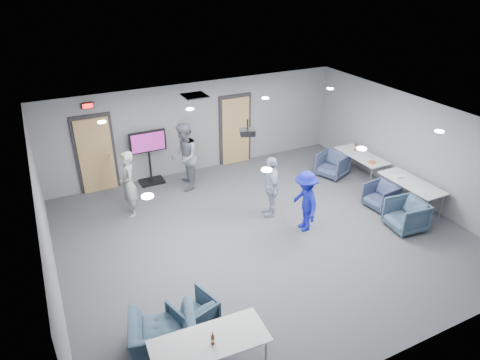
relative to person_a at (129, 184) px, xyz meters
name	(u,v)px	position (x,y,z in m)	size (l,w,h in m)	color
floor	(263,234)	(2.54, -2.26, -0.85)	(9.00, 9.00, 0.00)	#34353B
ceiling	(266,126)	(2.54, -2.26, 1.85)	(9.00, 9.00, 0.00)	white
wall_back	(198,127)	(2.54, 1.74, 0.50)	(9.00, 0.02, 2.70)	slate
wall_front	(397,297)	(2.54, -6.26, 0.50)	(9.00, 0.02, 2.70)	slate
wall_left	(46,235)	(-1.96, -2.26, 0.50)	(0.02, 8.00, 2.70)	slate
wall_right	(413,148)	(7.04, -2.26, 0.50)	(0.02, 8.00, 2.70)	slate
door_left	(96,155)	(-0.46, 1.69, 0.21)	(1.06, 0.17, 2.24)	black
door_right	(235,130)	(3.74, 1.69, 0.21)	(1.06, 0.17, 2.24)	black
exit_sign	(88,106)	(-0.46, 1.67, 1.60)	(0.32, 0.08, 0.16)	black
hvac_diffuser	(195,96)	(2.04, 0.54, 1.83)	(0.60, 0.60, 0.03)	black
downlights	(266,127)	(2.54, -2.26, 1.83)	(6.18, 3.78, 0.02)	white
person_a	(129,184)	(0.00, 0.00, 0.00)	(0.62, 0.41, 1.71)	gray
person_b	(184,157)	(1.72, 0.74, 0.10)	(0.92, 0.72, 1.90)	slate
person_c	(271,186)	(3.15, -1.55, -0.06)	(0.93, 0.39, 1.58)	#98A7C4
person_d	(305,201)	(3.53, -2.48, -0.10)	(0.97, 0.56, 1.51)	navy
chair_right_a	(332,165)	(5.89, -0.47, -0.49)	(0.77, 0.79, 0.72)	#343F5A
chair_right_b	(381,196)	(5.89, -2.52, -0.53)	(0.70, 0.72, 0.66)	#333D59
chair_right_c	(406,215)	(5.70, -3.56, -0.48)	(0.79, 0.82, 0.74)	#35495B
chair_front_a	(193,314)	(0.05, -4.26, -0.53)	(0.69, 0.71, 0.64)	#334758
chair_front_b	(163,335)	(-0.56, -4.49, -0.51)	(1.05, 0.92, 0.68)	#394F63
table_right_a	(362,157)	(6.54, -0.94, -0.17)	(0.69, 1.66, 0.73)	silver
table_right_b	(411,184)	(6.54, -2.84, -0.17)	(0.72, 1.72, 0.73)	silver
table_front_left	(210,343)	(-0.05, -5.26, -0.17)	(1.80, 0.84, 0.73)	silver
bottle_front	(213,339)	(-0.03, -5.34, -0.04)	(0.06, 0.06, 0.23)	#5A230F
bottle_right	(356,147)	(6.60, -0.58, -0.03)	(0.07, 0.07, 0.26)	#5A230F
snack_box	(372,162)	(6.42, -1.49, -0.10)	(0.21, 0.14, 0.05)	#B9552E
wrapper	(398,177)	(6.41, -2.49, -0.10)	(0.21, 0.14, 0.05)	silver
tv_stand	(149,154)	(0.93, 1.48, 0.04)	(1.03, 0.49, 1.58)	black
projector	(248,132)	(2.39, -1.72, 1.55)	(0.40, 0.37, 0.36)	black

